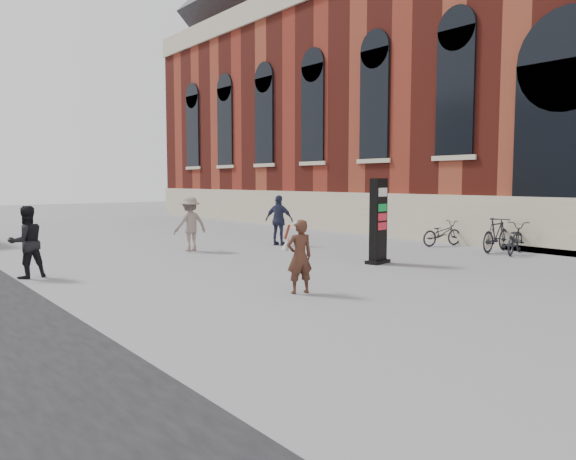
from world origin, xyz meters
TOP-DOWN VIEW (x-y plane):
  - ground at (0.00, 0.00)m, footprint 100.00×100.00m
  - station at (15.48, 6.00)m, footprint 12.15×44.50m
  - info_pylon at (3.67, 2.21)m, footprint 0.82×0.53m
  - woman at (-0.71, 0.25)m, footprint 0.68×0.64m
  - pedestrian_a at (-4.72, 5.61)m, footprint 0.94×0.79m
  - pedestrian_b at (0.81, 7.94)m, footprint 1.17×0.69m
  - pedestrian_c at (4.12, 7.48)m, footprint 0.91×1.14m
  - bike_4 at (8.60, 0.99)m, footprint 2.01×1.25m
  - bike_5 at (8.60, 1.64)m, footprint 1.94×0.79m
  - bike_6 at (8.60, 3.79)m, footprint 1.79×0.89m

SIDE VIEW (x-z plane):
  - ground at x=0.00m, z-range 0.00..0.00m
  - bike_6 at x=8.60m, z-range 0.00..0.90m
  - bike_4 at x=8.60m, z-range 0.00..1.00m
  - bike_5 at x=8.60m, z-range 0.00..1.13m
  - woman at x=-0.71m, z-range 0.02..1.55m
  - pedestrian_a at x=-4.72m, z-range 0.00..1.73m
  - pedestrian_b at x=0.81m, z-range 0.00..1.80m
  - pedestrian_c at x=4.12m, z-range 0.00..1.80m
  - info_pylon at x=3.67m, z-range 0.00..2.38m
  - station at x=15.48m, z-range -1.49..17.66m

